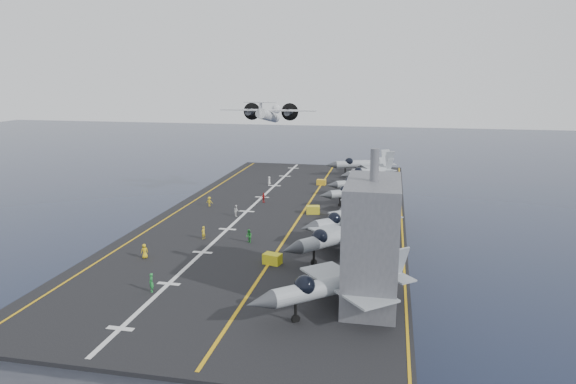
% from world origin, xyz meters
% --- Properties ---
extents(ground, '(500.00, 500.00, 0.00)m').
position_xyz_m(ground, '(0.00, 0.00, 0.00)').
color(ground, '#142135').
rests_on(ground, ground).
extents(hull, '(36.00, 90.00, 10.00)m').
position_xyz_m(hull, '(0.00, 0.00, 5.00)').
color(hull, '#56595E').
rests_on(hull, ground).
extents(flight_deck, '(38.00, 92.00, 0.40)m').
position_xyz_m(flight_deck, '(0.00, 0.00, 10.20)').
color(flight_deck, black).
rests_on(flight_deck, hull).
extents(foul_line, '(0.35, 90.00, 0.02)m').
position_xyz_m(foul_line, '(3.00, 0.00, 10.42)').
color(foul_line, gold).
rests_on(foul_line, flight_deck).
extents(landing_centerline, '(0.50, 90.00, 0.02)m').
position_xyz_m(landing_centerline, '(-6.00, 0.00, 10.42)').
color(landing_centerline, silver).
rests_on(landing_centerline, flight_deck).
extents(deck_edge_port, '(0.25, 90.00, 0.02)m').
position_xyz_m(deck_edge_port, '(-17.00, 0.00, 10.42)').
color(deck_edge_port, gold).
rests_on(deck_edge_port, flight_deck).
extents(deck_edge_stbd, '(0.25, 90.00, 0.02)m').
position_xyz_m(deck_edge_stbd, '(18.50, 0.00, 10.42)').
color(deck_edge_stbd, gold).
rests_on(deck_edge_stbd, flight_deck).
extents(island_superstructure, '(5.00, 10.00, 15.00)m').
position_xyz_m(island_superstructure, '(15.00, -30.00, 17.90)').
color(island_superstructure, '#56595E').
rests_on(island_superstructure, flight_deck).
extents(fighter_jet_0, '(19.49, 18.81, 5.66)m').
position_xyz_m(fighter_jet_0, '(12.20, -32.79, 13.23)').
color(fighter_jet_0, '#97A0A7').
rests_on(fighter_jet_0, flight_deck).
extents(fighter_jet_2, '(18.35, 18.89, 5.50)m').
position_xyz_m(fighter_jet_2, '(11.07, -17.99, 13.15)').
color(fighter_jet_2, '#969EA6').
rests_on(fighter_jet_2, flight_deck).
extents(fighter_jet_3, '(17.85, 17.45, 5.21)m').
position_xyz_m(fighter_jet_3, '(11.96, -9.88, 13.00)').
color(fighter_jet_3, '#9FAAB2').
rests_on(fighter_jet_3, flight_deck).
extents(fighter_jet_4, '(14.55, 16.05, 4.64)m').
position_xyz_m(fighter_jet_4, '(13.06, 0.72, 12.72)').
color(fighter_jet_4, gray).
rests_on(fighter_jet_4, flight_deck).
extents(fighter_jet_5, '(15.91, 14.59, 4.60)m').
position_xyz_m(fighter_jet_5, '(11.52, 8.29, 12.70)').
color(fighter_jet_5, '#8F979F').
rests_on(fighter_jet_5, flight_deck).
extents(fighter_jet_6, '(15.35, 13.74, 4.45)m').
position_xyz_m(fighter_jet_6, '(11.62, 16.42, 12.62)').
color(fighter_jet_6, '#97A0A8').
rests_on(fighter_jet_6, flight_deck).
extents(fighter_jet_7, '(15.64, 15.73, 4.62)m').
position_xyz_m(fighter_jet_7, '(12.21, 27.18, 12.71)').
color(fighter_jet_7, '#90969D').
rests_on(fighter_jet_7, flight_deck).
extents(fighter_jet_8, '(17.93, 15.21, 5.28)m').
position_xyz_m(fighter_jet_8, '(10.71, 34.89, 13.04)').
color(fighter_jet_8, '#959CA4').
rests_on(fighter_jet_8, flight_deck).
extents(tow_cart_a, '(2.31, 1.80, 1.22)m').
position_xyz_m(tow_cart_a, '(3.41, -22.04, 11.01)').
color(tow_cart_a, yellow).
rests_on(tow_cart_a, flight_deck).
extents(tow_cart_b, '(2.32, 1.74, 1.26)m').
position_xyz_m(tow_cart_b, '(4.70, 0.82, 11.03)').
color(tow_cart_b, gold).
rests_on(tow_cart_b, flight_deck).
extents(tow_cart_c, '(1.85, 1.28, 1.07)m').
position_xyz_m(tow_cart_c, '(3.02, 22.70, 10.93)').
color(tow_cart_c, gold).
rests_on(tow_cart_c, flight_deck).
extents(crew_0, '(1.26, 1.26, 1.78)m').
position_xyz_m(crew_0, '(-12.09, -23.25, 11.29)').
color(crew_0, yellow).
rests_on(crew_0, flight_deck).
extents(crew_1, '(1.03, 1.23, 1.76)m').
position_xyz_m(crew_1, '(-7.80, -14.80, 11.28)').
color(crew_1, yellow).
rests_on(crew_1, flight_deck).
extents(crew_2, '(1.17, 1.30, 1.80)m').
position_xyz_m(crew_2, '(-6.82, -3.02, 11.30)').
color(crew_2, silver).
rests_on(crew_2, flight_deck).
extents(crew_3, '(1.01, 0.72, 1.61)m').
position_xyz_m(crew_3, '(-13.06, 2.04, 11.20)').
color(crew_3, yellow).
rests_on(crew_3, flight_deck).
extents(crew_4, '(1.07, 1.22, 1.70)m').
position_xyz_m(crew_4, '(-4.79, 6.35, 11.25)').
color(crew_4, '#B21919').
rests_on(crew_4, flight_deck).
extents(crew_5, '(0.94, 1.15, 1.66)m').
position_xyz_m(crew_5, '(-7.27, 20.93, 11.23)').
color(crew_5, silver).
rests_on(crew_5, flight_deck).
extents(crew_6, '(1.36, 1.41, 1.97)m').
position_xyz_m(crew_6, '(-6.85, -32.19, 11.38)').
color(crew_6, green).
rests_on(crew_6, flight_deck).
extents(crew_7, '(1.26, 1.29, 1.81)m').
position_xyz_m(crew_7, '(-1.36, -15.17, 11.31)').
color(crew_7, '#268C33').
rests_on(crew_7, flight_deck).
extents(transport_plane, '(24.84, 17.04, 5.84)m').
position_xyz_m(transport_plane, '(-14.59, 50.66, 21.71)').
color(transport_plane, silver).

